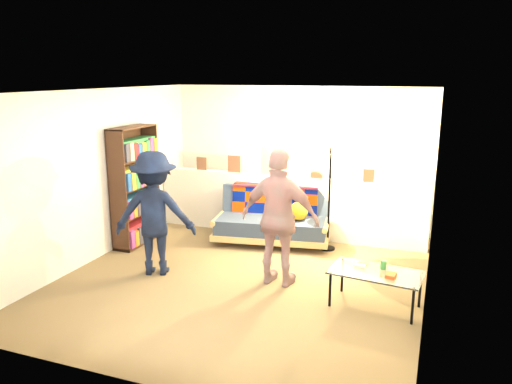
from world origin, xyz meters
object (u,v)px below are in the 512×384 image
(floor_lamp, at_px, (331,175))
(person_right, at_px, (280,218))
(person_left, at_px, (155,213))
(futon_sofa, at_px, (273,220))
(coffee_table, at_px, (377,274))
(bookshelf, at_px, (135,190))

(floor_lamp, xyz_separation_m, person_right, (-0.32, -1.49, -0.29))
(floor_lamp, distance_m, person_left, 2.62)
(futon_sofa, relative_size, coffee_table, 1.75)
(floor_lamp, height_order, person_right, person_right)
(coffee_table, relative_size, floor_lamp, 0.67)
(person_right, bearing_deg, floor_lamp, -97.62)
(coffee_table, height_order, floor_lamp, floor_lamp)
(coffee_table, distance_m, floor_lamp, 2.08)
(person_left, distance_m, person_right, 1.66)
(person_right, bearing_deg, coffee_table, 173.83)
(bookshelf, relative_size, person_left, 1.11)
(bookshelf, bearing_deg, coffee_table, -14.05)
(coffee_table, distance_m, person_right, 1.34)
(bookshelf, height_order, person_right, bookshelf)
(coffee_table, bearing_deg, person_right, 169.32)
(bookshelf, distance_m, floor_lamp, 3.00)
(coffee_table, bearing_deg, bookshelf, 165.95)
(bookshelf, height_order, coffee_table, bookshelf)
(futon_sofa, height_order, person_left, person_left)
(futon_sofa, distance_m, bookshelf, 2.19)
(bookshelf, xyz_separation_m, coffee_table, (3.80, -0.95, -0.45))
(futon_sofa, bearing_deg, person_left, -122.04)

